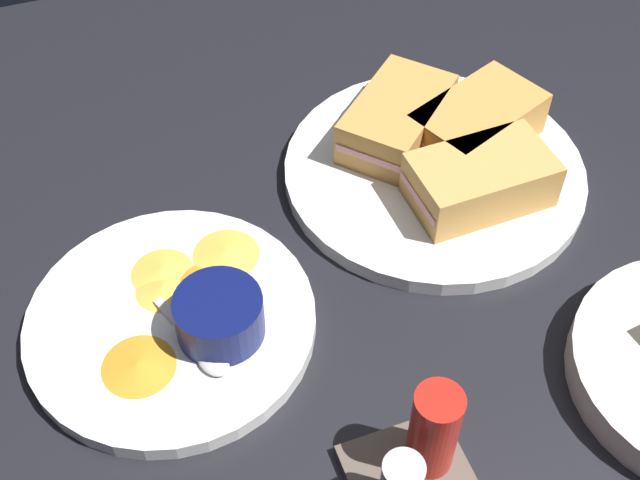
{
  "coord_description": "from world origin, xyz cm",
  "views": [
    {
      "loc": [
        28.14,
        42.71,
        58.25
      ],
      "look_at": [
        11.6,
        -2.57,
        3.0
      ],
      "focal_mm": 46.18,
      "sensor_mm": 36.0,
      "label": 1
    }
  ],
  "objects_px": {
    "ramekin_dark_sauce": "(398,112)",
    "spoon_by_dark_ramekin": "(414,163)",
    "ramekin_light_gravy": "(219,315)",
    "sandwich_half_extra": "(397,119)",
    "plate_sandwich_main": "(434,172)",
    "sandwich_half_far": "(477,124)",
    "spoon_by_gravy_ramekin": "(204,351)",
    "sandwich_half_near": "(480,180)",
    "condiment_caddy": "(419,460)",
    "plate_chips_companion": "(171,320)"
  },
  "relations": [
    {
      "from": "plate_chips_companion",
      "to": "spoon_by_gravy_ramekin",
      "type": "distance_m",
      "value": 0.05
    },
    {
      "from": "sandwich_half_near",
      "to": "condiment_caddy",
      "type": "distance_m",
      "value": 0.29
    },
    {
      "from": "ramekin_dark_sauce",
      "to": "spoon_by_dark_ramekin",
      "type": "height_order",
      "value": "ramekin_dark_sauce"
    },
    {
      "from": "sandwich_half_near",
      "to": "sandwich_half_far",
      "type": "distance_m",
      "value": 0.08
    },
    {
      "from": "sandwich_half_near",
      "to": "ramekin_dark_sauce",
      "type": "bearing_deg",
      "value": -74.98
    },
    {
      "from": "plate_sandwich_main",
      "to": "sandwich_half_near",
      "type": "distance_m",
      "value": 0.07
    },
    {
      "from": "sandwich_half_near",
      "to": "plate_chips_companion",
      "type": "height_order",
      "value": "sandwich_half_near"
    },
    {
      "from": "spoon_by_dark_ramekin",
      "to": "ramekin_light_gravy",
      "type": "bearing_deg",
      "value": 28.41
    },
    {
      "from": "sandwich_half_far",
      "to": "condiment_caddy",
      "type": "relative_size",
      "value": 1.57
    },
    {
      "from": "plate_sandwich_main",
      "to": "spoon_by_dark_ramekin",
      "type": "distance_m",
      "value": 0.02
    },
    {
      "from": "sandwich_half_near",
      "to": "ramekin_dark_sauce",
      "type": "xyz_separation_m",
      "value": [
        0.03,
        -0.12,
        -0.0
      ]
    },
    {
      "from": "ramekin_dark_sauce",
      "to": "spoon_by_dark_ramekin",
      "type": "bearing_deg",
      "value": 83.65
    },
    {
      "from": "plate_chips_companion",
      "to": "spoon_by_gravy_ramekin",
      "type": "bearing_deg",
      "value": 110.31
    },
    {
      "from": "sandwich_half_far",
      "to": "ramekin_dark_sauce",
      "type": "bearing_deg",
      "value": -35.24
    },
    {
      "from": "sandwich_half_extra",
      "to": "plate_sandwich_main",
      "type": "bearing_deg",
      "value": 109.9
    },
    {
      "from": "plate_chips_companion",
      "to": "condiment_caddy",
      "type": "relative_size",
      "value": 2.6
    },
    {
      "from": "sandwich_half_near",
      "to": "spoon_by_dark_ramekin",
      "type": "distance_m",
      "value": 0.07
    },
    {
      "from": "plate_sandwich_main",
      "to": "ramekin_dark_sauce",
      "type": "xyz_separation_m",
      "value": [
        0.01,
        -0.07,
        0.03
      ]
    },
    {
      "from": "condiment_caddy",
      "to": "sandwich_half_near",
      "type": "bearing_deg",
      "value": -125.84
    },
    {
      "from": "sandwich_half_near",
      "to": "spoon_by_dark_ramekin",
      "type": "bearing_deg",
      "value": -57.63
    },
    {
      "from": "plate_sandwich_main",
      "to": "ramekin_light_gravy",
      "type": "distance_m",
      "value": 0.28
    },
    {
      "from": "sandwich_half_near",
      "to": "sandwich_half_far",
      "type": "bearing_deg",
      "value": -115.1
    },
    {
      "from": "sandwich_half_extra",
      "to": "ramekin_light_gravy",
      "type": "bearing_deg",
      "value": 36.45
    },
    {
      "from": "plate_sandwich_main",
      "to": "condiment_caddy",
      "type": "height_order",
      "value": "condiment_caddy"
    },
    {
      "from": "sandwich_half_far",
      "to": "spoon_by_dark_ramekin",
      "type": "xyz_separation_m",
      "value": [
        0.07,
        0.01,
        -0.02
      ]
    },
    {
      "from": "plate_sandwich_main",
      "to": "ramekin_light_gravy",
      "type": "xyz_separation_m",
      "value": [
        0.25,
        0.12,
        0.03
      ]
    },
    {
      "from": "sandwich_half_far",
      "to": "spoon_by_gravy_ramekin",
      "type": "xyz_separation_m",
      "value": [
        0.32,
        0.16,
        -0.02
      ]
    },
    {
      "from": "sandwich_half_near",
      "to": "ramekin_light_gravy",
      "type": "relative_size",
      "value": 1.83
    },
    {
      "from": "plate_chips_companion",
      "to": "sandwich_half_far",
      "type": "bearing_deg",
      "value": -162.66
    },
    {
      "from": "ramekin_dark_sauce",
      "to": "spoon_by_gravy_ramekin",
      "type": "distance_m",
      "value": 0.33
    },
    {
      "from": "ramekin_light_gravy",
      "to": "condiment_caddy",
      "type": "relative_size",
      "value": 0.77
    },
    {
      "from": "sandwich_half_extra",
      "to": "ramekin_dark_sauce",
      "type": "xyz_separation_m",
      "value": [
        -0.01,
        -0.01,
        -0.0
      ]
    },
    {
      "from": "plate_sandwich_main",
      "to": "ramekin_dark_sauce",
      "type": "height_order",
      "value": "ramekin_dark_sauce"
    },
    {
      "from": "spoon_by_dark_ramekin",
      "to": "sandwich_half_far",
      "type": "bearing_deg",
      "value": -170.71
    },
    {
      "from": "sandwich_half_far",
      "to": "condiment_caddy",
      "type": "bearing_deg",
      "value": 56.48
    },
    {
      "from": "sandwich_half_near",
      "to": "sandwich_half_far",
      "type": "relative_size",
      "value": 0.9
    },
    {
      "from": "sandwich_half_extra",
      "to": "ramekin_light_gravy",
      "type": "xyz_separation_m",
      "value": [
        0.23,
        0.17,
        -0.0
      ]
    },
    {
      "from": "ramekin_light_gravy",
      "to": "condiment_caddy",
      "type": "xyz_separation_m",
      "value": [
        -0.1,
        0.17,
        -0.0
      ]
    },
    {
      "from": "plate_sandwich_main",
      "to": "condiment_caddy",
      "type": "bearing_deg",
      "value": 62.44
    },
    {
      "from": "spoon_by_dark_ramekin",
      "to": "plate_sandwich_main",
      "type": "bearing_deg",
      "value": 158.84
    },
    {
      "from": "spoon_by_dark_ramekin",
      "to": "ramekin_light_gravy",
      "type": "height_order",
      "value": "ramekin_light_gravy"
    },
    {
      "from": "sandwich_half_near",
      "to": "plate_chips_companion",
      "type": "distance_m",
      "value": 0.31
    },
    {
      "from": "ramekin_dark_sauce",
      "to": "condiment_caddy",
      "type": "relative_size",
      "value": 0.81
    },
    {
      "from": "plate_sandwich_main",
      "to": "ramekin_light_gravy",
      "type": "height_order",
      "value": "ramekin_light_gravy"
    },
    {
      "from": "sandwich_half_extra",
      "to": "condiment_caddy",
      "type": "height_order",
      "value": "condiment_caddy"
    },
    {
      "from": "sandwich_half_far",
      "to": "spoon_by_dark_ramekin",
      "type": "relative_size",
      "value": 1.5
    },
    {
      "from": "ramekin_dark_sauce",
      "to": "spoon_by_dark_ramekin",
      "type": "xyz_separation_m",
      "value": [
        0.01,
        0.06,
        -0.02
      ]
    },
    {
      "from": "ramekin_light_gravy",
      "to": "spoon_by_dark_ramekin",
      "type": "bearing_deg",
      "value": -151.59
    },
    {
      "from": "spoon_by_gravy_ramekin",
      "to": "sandwich_half_extra",
      "type": "bearing_deg",
      "value": -143.08
    },
    {
      "from": "plate_sandwich_main",
      "to": "ramekin_light_gravy",
      "type": "relative_size",
      "value": 4.06
    }
  ]
}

